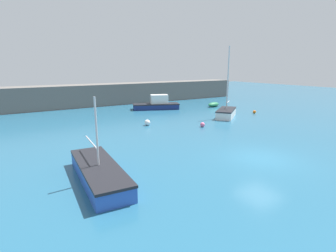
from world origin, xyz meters
name	(u,v)px	position (x,y,z in m)	size (l,w,h in m)	color
ground_plane	(261,160)	(0.00, 0.00, -0.10)	(120.00, 120.00, 0.20)	#235B7A
harbor_breakwater	(107,94)	(0.00, 27.06, 1.47)	(44.71, 3.61, 2.94)	#66605B
sailboat_tall_mast	(226,112)	(7.52, 10.63, 0.51)	(4.35, 3.84, 7.45)	white
sailboat_twin_hulled	(99,172)	(-9.25, 2.08, 0.41)	(2.13, 6.01, 4.06)	#2D56B7
dinghy_near_pier	(214,104)	(11.51, 17.09, 0.30)	(2.24, 1.40, 0.60)	#287A4C
motorboat_with_cabin	(157,104)	(3.89, 19.36, 0.64)	(6.15, 3.92, 1.85)	navy
mooring_buoy_pink	(202,125)	(2.33, 8.35, 0.21)	(0.42, 0.42, 0.42)	#EA668C
mooring_buoy_orange	(254,112)	(12.01, 10.57, 0.18)	(0.37, 0.37, 0.37)	orange
mooring_buoy_white	(147,123)	(-1.62, 11.58, 0.27)	(0.54, 0.54, 0.54)	white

